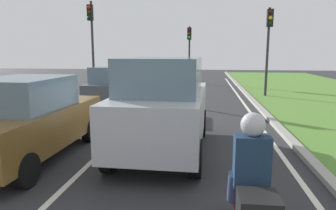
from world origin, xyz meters
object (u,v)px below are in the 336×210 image
(traffic_light_overhead_left, at_px, (91,31))
(traffic_light_far_median, at_px, (189,44))
(car_sedan_left_lane, at_px, (28,119))
(traffic_light_near_right, at_px, (269,36))
(car_hatchback_far, at_px, (114,87))
(car_suv_ahead, at_px, (164,104))
(rider_person, at_px, (251,159))

(traffic_light_overhead_left, height_order, traffic_light_far_median, traffic_light_overhead_left)
(car_sedan_left_lane, relative_size, traffic_light_overhead_left, 0.81)
(traffic_light_near_right, bearing_deg, car_hatchback_far, -152.87)
(car_suv_ahead, height_order, traffic_light_near_right, traffic_light_near_right)
(car_hatchback_far, xyz_separation_m, traffic_light_overhead_left, (-2.70, 4.69, 2.74))
(traffic_light_near_right, bearing_deg, traffic_light_overhead_left, 174.69)
(traffic_light_near_right, distance_m, traffic_light_far_median, 8.47)
(car_suv_ahead, xyz_separation_m, traffic_light_far_median, (-0.33, 16.99, 1.86))
(car_sedan_left_lane, bearing_deg, car_suv_ahead, 17.83)
(car_sedan_left_lane, bearing_deg, traffic_light_near_right, 57.28)
(car_suv_ahead, xyz_separation_m, car_sedan_left_lane, (-2.96, -0.89, -0.25))
(car_suv_ahead, relative_size, car_hatchback_far, 1.22)
(car_sedan_left_lane, height_order, traffic_light_near_right, traffic_light_near_right)
(rider_person, bearing_deg, car_hatchback_far, 114.39)
(rider_person, height_order, traffic_light_overhead_left, traffic_light_overhead_left)
(car_suv_ahead, bearing_deg, car_hatchback_far, 118.21)
(car_suv_ahead, xyz_separation_m, traffic_light_near_right, (4.24, 9.86, 2.09))
(car_hatchback_far, bearing_deg, traffic_light_near_right, 28.29)
(traffic_light_near_right, xyz_separation_m, traffic_light_overhead_left, (-10.04, 0.93, 0.37))
(car_hatchback_far, relative_size, traffic_light_near_right, 0.79)
(car_sedan_left_lane, height_order, traffic_light_far_median, traffic_light_far_median)
(traffic_light_far_median, bearing_deg, car_suv_ahead, -88.90)
(car_hatchback_far, distance_m, traffic_light_far_median, 11.44)
(car_suv_ahead, bearing_deg, traffic_light_far_median, 92.34)
(traffic_light_overhead_left, bearing_deg, traffic_light_near_right, -5.31)
(car_suv_ahead, distance_m, traffic_light_near_right, 10.93)
(rider_person, bearing_deg, traffic_light_far_median, 94.30)
(car_sedan_left_lane, xyz_separation_m, traffic_light_near_right, (7.19, 10.75, 2.34))
(car_suv_ahead, xyz_separation_m, traffic_light_overhead_left, (-5.81, 10.79, 2.46))
(car_sedan_left_lane, bearing_deg, car_hatchback_far, 92.28)
(traffic_light_overhead_left, bearing_deg, car_suv_ahead, -61.72)
(rider_person, bearing_deg, traffic_light_near_right, 77.93)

